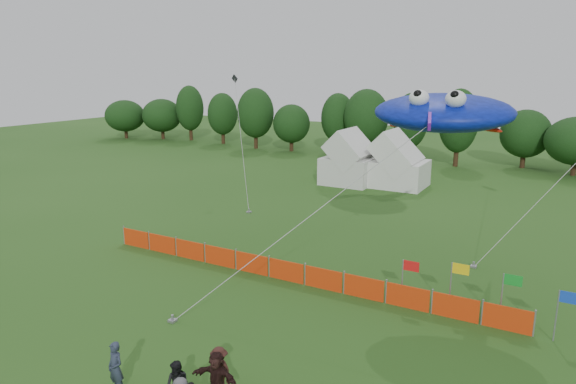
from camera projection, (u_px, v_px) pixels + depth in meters
The scene contains 11 objects.
ground at pixel (198, 383), 16.81m from camera, with size 160.00×160.00×0.00m, color #234C16.
treeline at pixel (486, 127), 53.12m from camera, with size 104.57×8.78×8.36m.
tent_left at pixel (350, 162), 45.94m from camera, with size 4.43×4.43×3.91m.
tent_right at pixel (396, 165), 44.80m from camera, with size 5.30×4.24×3.74m.
barrier_fence at pixel (286, 271), 24.88m from camera, with size 21.90×0.06×1.00m.
flag_row at pixel (479, 287), 20.75m from camera, with size 6.73×0.67×2.23m.
spectator_a at pixel (116, 368), 16.10m from camera, with size 0.64×0.42×1.75m, color #283044.
spectator_c at pixel (219, 370), 16.21m from camera, with size 1.00×0.57×1.54m, color #361A15.
spectator_f at pixel (216, 377), 15.71m from camera, with size 1.54×0.49×1.66m, color black.
stingray_kite at pixel (446, 112), 22.76m from camera, with size 11.82×16.84×9.28m.
small_kite_dark at pixel (241, 138), 39.59m from camera, with size 5.63×6.13×9.66m.
Camera 1 is at (9.89, -11.52, 10.01)m, focal length 32.00 mm.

